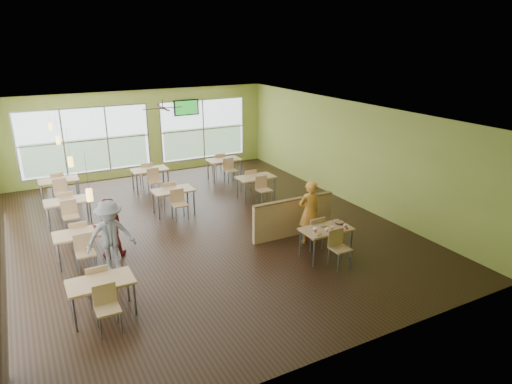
# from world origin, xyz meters

# --- Properties ---
(room) EXTENTS (12.00, 12.04, 3.20)m
(room) POSITION_xyz_m (0.00, 0.00, 1.60)
(room) COLOR black
(room) RESTS_ON ground
(window_bays) EXTENTS (9.24, 10.24, 2.38)m
(window_bays) POSITION_xyz_m (-2.65, 3.08, 1.48)
(window_bays) COLOR white
(window_bays) RESTS_ON room
(main_table) EXTENTS (1.22, 1.52, 0.87)m
(main_table) POSITION_xyz_m (2.00, -3.00, 0.63)
(main_table) COLOR tan
(main_table) RESTS_ON floor
(half_wall_divider) EXTENTS (2.40, 0.14, 1.04)m
(half_wall_divider) POSITION_xyz_m (2.00, -1.55, 0.52)
(half_wall_divider) COLOR tan
(half_wall_divider) RESTS_ON floor
(dining_tables) EXTENTS (6.92, 8.72, 0.87)m
(dining_tables) POSITION_xyz_m (-1.05, 1.71, 0.63)
(dining_tables) COLOR tan
(dining_tables) RESTS_ON floor
(pendant_lights) EXTENTS (0.11, 7.31, 0.86)m
(pendant_lights) POSITION_xyz_m (-3.20, 0.68, 2.45)
(pendant_lights) COLOR #2D2119
(pendant_lights) RESTS_ON ceiling
(ceiling_fan) EXTENTS (1.25, 1.25, 0.29)m
(ceiling_fan) POSITION_xyz_m (-0.00, 3.00, 2.95)
(ceiling_fan) COLOR #2D2119
(ceiling_fan) RESTS_ON ceiling
(tv_backwall) EXTENTS (1.00, 0.07, 0.60)m
(tv_backwall) POSITION_xyz_m (1.80, 5.90, 2.45)
(tv_backwall) COLOR black
(tv_backwall) RESTS_ON wall_back
(man_plaid) EXTENTS (0.63, 0.43, 1.67)m
(man_plaid) POSITION_xyz_m (2.11, -2.12, 0.83)
(man_plaid) COLOR orange
(man_plaid) RESTS_ON floor
(patron_maroon) EXTENTS (0.78, 0.64, 1.47)m
(patron_maroon) POSITION_xyz_m (-2.56, -0.46, 0.73)
(patron_maroon) COLOR maroon
(patron_maroon) RESTS_ON floor
(patron_grey) EXTENTS (1.08, 0.63, 1.67)m
(patron_grey) POSITION_xyz_m (-2.65, -1.22, 0.84)
(patron_grey) COLOR slate
(patron_grey) RESTS_ON floor
(cup_blue) EXTENTS (0.10, 0.10, 0.36)m
(cup_blue) POSITION_xyz_m (1.60, -3.09, 0.82)
(cup_blue) COLOR white
(cup_blue) RESTS_ON main_table
(cup_yellow) EXTENTS (0.08, 0.08, 0.31)m
(cup_yellow) POSITION_xyz_m (1.85, -3.21, 0.81)
(cup_yellow) COLOR white
(cup_yellow) RESTS_ON main_table
(cup_red_near) EXTENTS (0.09, 0.09, 0.32)m
(cup_red_near) POSITION_xyz_m (2.03, -3.19, 0.81)
(cup_red_near) COLOR white
(cup_red_near) RESTS_ON main_table
(cup_red_far) EXTENTS (0.08, 0.08, 0.30)m
(cup_red_far) POSITION_xyz_m (2.38, -3.22, 0.81)
(cup_red_far) COLOR white
(cup_red_far) RESTS_ON main_table
(food_basket) EXTENTS (0.23, 0.23, 0.05)m
(food_basket) POSITION_xyz_m (2.44, -2.92, 0.78)
(food_basket) COLOR black
(food_basket) RESTS_ON main_table
(ketchup_cup) EXTENTS (0.06, 0.06, 0.02)m
(ketchup_cup) POSITION_xyz_m (2.41, -3.26, 0.76)
(ketchup_cup) COLOR #AD0514
(ketchup_cup) RESTS_ON main_table
(wrapper_left) EXTENTS (0.19, 0.19, 0.04)m
(wrapper_left) POSITION_xyz_m (1.61, -3.22, 0.77)
(wrapper_left) COLOR tan
(wrapper_left) RESTS_ON main_table
(wrapper_mid) EXTENTS (0.20, 0.19, 0.05)m
(wrapper_mid) POSITION_xyz_m (2.01, -2.87, 0.77)
(wrapper_mid) COLOR tan
(wrapper_mid) RESTS_ON main_table
(wrapper_right) EXTENTS (0.18, 0.17, 0.04)m
(wrapper_right) POSITION_xyz_m (2.19, -3.23, 0.77)
(wrapper_right) COLOR tan
(wrapper_right) RESTS_ON main_table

